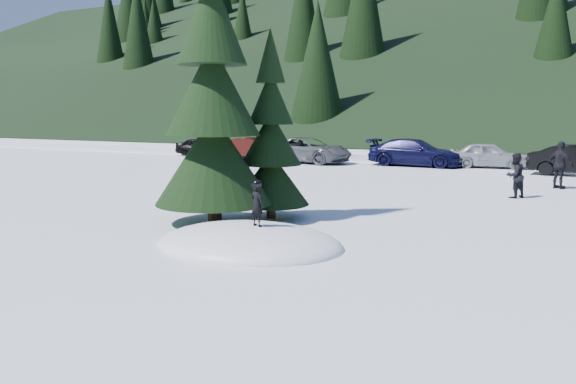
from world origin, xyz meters
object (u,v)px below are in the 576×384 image
at_px(car_2, 307,150).
at_px(car_4, 489,155).
at_px(adult_0, 515,176).
at_px(car_3, 415,153).
at_px(child_skier, 257,205).
at_px(adult_1, 560,165).
at_px(car_0, 201,147).
at_px(spruce_short, 271,145).
at_px(spruce_tall, 213,102).
at_px(car_1, 253,148).

height_order(car_2, car_4, car_2).
bearing_deg(car_2, adult_0, -119.01).
height_order(adult_0, car_3, adult_0).
distance_m(child_skier, car_2, 21.56).
relative_size(adult_1, car_0, 0.52).
height_order(child_skier, car_0, child_skier).
distance_m(child_skier, car_0, 27.62).
bearing_deg(car_3, car_2, 99.46).
bearing_deg(spruce_short, child_skier, -66.18).
distance_m(car_3, car_4, 3.98).
distance_m(spruce_short, child_skier, 3.70).
relative_size(car_0, car_2, 0.67).
distance_m(adult_1, car_3, 10.27).
relative_size(spruce_tall, adult_0, 5.35).
xyz_separation_m(adult_0, car_0, (-21.65, 11.03, -0.18)).
height_order(adult_1, car_4, adult_1).
height_order(spruce_short, car_2, spruce_short).
bearing_deg(car_1, child_skier, -161.45).
bearing_deg(adult_1, adult_0, 103.30).
relative_size(child_skier, car_0, 0.27).
height_order(spruce_tall, spruce_short, spruce_tall).
xyz_separation_m(adult_1, car_0, (-23.01, 7.63, -0.32)).
relative_size(spruce_tall, child_skier, 8.72).
xyz_separation_m(spruce_short, adult_1, (7.22, 10.75, -1.15)).
bearing_deg(car_1, adult_1, -124.08).
xyz_separation_m(car_2, car_4, (10.23, 1.74, -0.06)).
distance_m(spruce_tall, car_0, 24.84).
distance_m(spruce_tall, spruce_short, 2.11).
distance_m(spruce_short, car_2, 18.09).
distance_m(adult_0, car_4, 11.38).
xyz_separation_m(adult_1, car_4, (-3.73, 7.72, -0.24)).
bearing_deg(car_2, child_skier, -150.08).
height_order(car_1, car_2, car_2).
height_order(car_1, car_4, car_4).
bearing_deg(spruce_short, spruce_tall, -125.54).
bearing_deg(car_0, car_3, -96.07).
bearing_deg(spruce_short, car_4, 79.28).
distance_m(spruce_short, car_1, 21.48).
height_order(spruce_tall, car_0, spruce_tall).
xyz_separation_m(spruce_tall, adult_0, (6.86, 8.75, -2.52)).
relative_size(adult_1, car_2, 0.34).
height_order(child_skier, car_4, child_skier).
relative_size(car_0, car_3, 0.69).
distance_m(spruce_tall, car_1, 22.30).
bearing_deg(car_4, car_0, 82.95).
bearing_deg(adult_0, adult_1, -165.44).
distance_m(adult_0, car_0, 24.30).
bearing_deg(adult_0, car_2, -90.36).
height_order(spruce_tall, child_skier, spruce_tall).
bearing_deg(car_2, spruce_short, -150.39).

